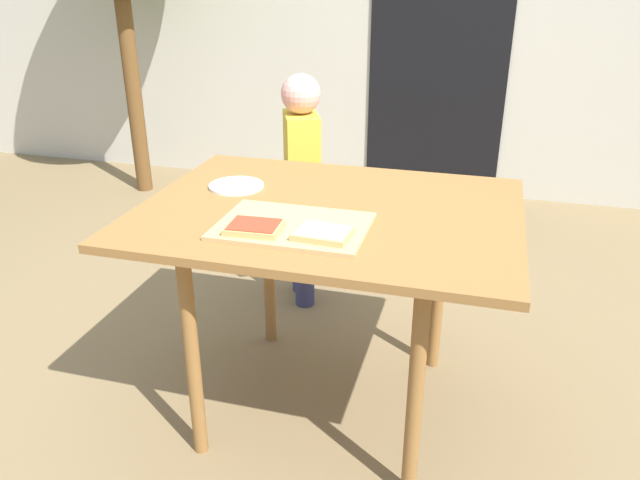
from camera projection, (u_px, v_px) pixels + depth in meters
ground_plane at (328, 402)px, 2.27m from camera, size 16.00×16.00×0.00m
house_wall_back at (430, 3)px, 4.00m from camera, size 8.00×0.20×2.48m
house_door at (439, 44)px, 3.98m from camera, size 0.90×0.02×2.00m
dining_table at (329, 231)px, 1.99m from camera, size 1.19×0.92×0.77m
cutting_board at (293, 226)px, 1.80m from camera, size 0.44×0.31×0.01m
pizza_slice_near_right at (323, 233)px, 1.71m from camera, size 0.16×0.13×0.02m
pizza_slice_near_left at (254, 227)px, 1.75m from camera, size 0.16×0.13×0.02m
plate_white_left at (236, 186)px, 2.13m from camera, size 0.19×0.19×0.01m
child_left at (302, 177)px, 2.74m from camera, size 0.22×0.28×1.06m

